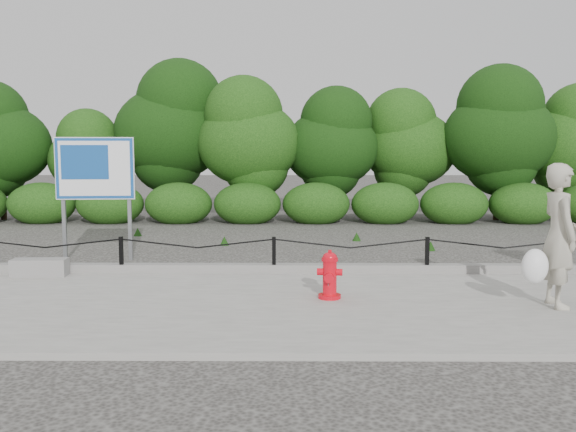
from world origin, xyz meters
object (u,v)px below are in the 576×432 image
Objects in this scene: fire_hydrant at (330,275)px; advertising_sign at (95,174)px; concrete_block at (40,267)px; pedestrian at (557,237)px.

advertising_sign is at bearing 148.63° from fire_hydrant.
concrete_block is at bearing 169.03° from fire_hydrant.
concrete_block is 0.37× the size of advertising_sign.
fire_hydrant is 0.28× the size of advertising_sign.
advertising_sign is at bearing 79.88° from concrete_block.
pedestrian is 0.79× the size of advertising_sign.
advertising_sign is at bearing 62.24° from pedestrian.
concrete_block is (-4.55, 1.47, -0.18)m from fire_hydrant.
fire_hydrant is at bearing 81.83° from pedestrian.
concrete_block is 2.37m from advertising_sign.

